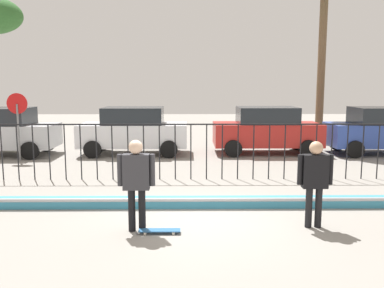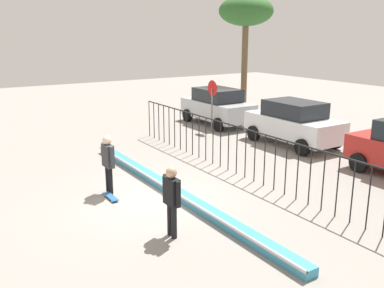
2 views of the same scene
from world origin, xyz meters
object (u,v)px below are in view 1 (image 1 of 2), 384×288
at_px(parked_car_red, 267,130).
at_px(parked_car_white, 134,130).
at_px(skateboarder, 136,177).
at_px(camera_operator, 315,176).
at_px(skateboard, 160,230).
at_px(parked_car_blue, 382,130).
at_px(parked_car_silver, 1,131).
at_px(stop_sign, 18,117).

bearing_deg(parked_car_red, parked_car_white, -175.81).
bearing_deg(skateboarder, camera_operator, 14.70).
bearing_deg(skateboard, parked_car_red, 54.01).
xyz_separation_m(camera_operator, parked_car_blue, (5.39, 8.63, -0.07)).
bearing_deg(parked_car_silver, parked_car_red, -0.81).
xyz_separation_m(skateboard, stop_sign, (-5.69, 7.62, 1.56)).
height_order(parked_car_red, stop_sign, stop_sign).
xyz_separation_m(skateboarder, parked_car_silver, (-6.42, 8.64, -0.10)).
bearing_deg(stop_sign, parked_car_silver, 135.23).
distance_m(skateboarder, stop_sign, 9.15).
distance_m(skateboarder, camera_operator, 3.50).
xyz_separation_m(parked_car_red, parked_car_blue, (4.66, -0.23, 0.00)).
height_order(camera_operator, parked_car_blue, parked_car_blue).
height_order(skateboarder, camera_operator, skateboarder).
bearing_deg(parked_car_white, skateboarder, -86.37).
distance_m(camera_operator, parked_car_red, 8.89).
bearing_deg(stop_sign, camera_operator, -39.86).
bearing_deg(camera_operator, parked_car_blue, -78.45).
xyz_separation_m(skateboard, parked_car_blue, (8.43, 8.96, 0.91)).
relative_size(skateboard, parked_car_white, 0.19).
bearing_deg(parked_car_blue, parked_car_silver, -175.84).
height_order(camera_operator, stop_sign, stop_sign).
height_order(parked_car_white, parked_car_red, same).
distance_m(skateboarder, parked_car_blue, 12.51).
bearing_deg(stop_sign, parked_car_red, 9.37).
bearing_deg(camera_operator, stop_sign, 3.64).
bearing_deg(parked_car_blue, skateboard, -129.77).
distance_m(skateboard, parked_car_silver, 11.19).
bearing_deg(parked_car_blue, stop_sign, -171.08).
distance_m(skateboarder, parked_car_white, 8.99).
height_order(skateboarder, skateboard, skateboarder).
xyz_separation_m(parked_car_silver, parked_car_white, (5.22, 0.27, 0.00)).
bearing_deg(skateboarder, parked_car_white, 109.54).
bearing_deg(parked_car_silver, skateboard, -54.94).
distance_m(skateboard, camera_operator, 3.22).
bearing_deg(camera_operator, skateboard, 49.52).
bearing_deg(skateboard, skateboarder, 147.81).
bearing_deg(parked_car_silver, parked_car_blue, -2.31).
xyz_separation_m(skateboard, parked_car_silver, (-6.87, 8.78, 0.91)).
distance_m(parked_car_white, parked_car_blue, 10.08).
xyz_separation_m(skateboarder, parked_car_blue, (8.88, 8.81, -0.10)).
height_order(skateboarder, parked_car_blue, parked_car_blue).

